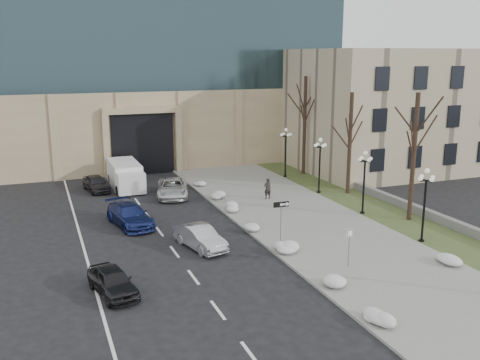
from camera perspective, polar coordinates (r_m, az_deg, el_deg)
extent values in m
plane|color=black|center=(26.35, 12.96, -12.91)|extent=(160.00, 160.00, 0.00)
cube|color=gray|center=(39.24, 5.84, -3.73)|extent=(9.00, 40.00, 0.12)
cube|color=gray|center=(37.49, -0.33, -4.46)|extent=(0.30, 40.00, 0.14)
cube|color=#374723|center=(42.49, 13.69, -2.74)|extent=(4.00, 40.00, 0.10)
cube|color=slate|center=(45.11, 14.37, -1.46)|extent=(0.50, 30.00, 0.70)
cube|color=tan|center=(62.94, -10.34, 6.20)|extent=(40.00, 20.00, 8.00)
cube|color=black|center=(53.95, -10.55, 3.97)|extent=(6.00, 2.50, 6.00)
cube|color=tan|center=(52.16, -10.41, 7.33)|extent=(7.50, 0.60, 0.60)
cube|color=tan|center=(52.06, -14.05, 3.47)|extent=(0.60, 0.60, 6.00)
cube|color=tan|center=(53.34, -6.57, 4.01)|extent=(0.60, 0.60, 6.00)
cube|color=tan|center=(59.57, 15.92, 7.46)|extent=(22.00, 18.00, 12.00)
cube|color=black|center=(48.17, 14.41, 2.08)|extent=(1.40, 0.25, 2.00)
cube|color=black|center=(50.57, 18.12, 2.35)|extent=(1.40, 0.25, 2.00)
cube|color=black|center=(53.17, 21.47, 2.59)|extent=(1.40, 0.25, 2.00)
cube|color=black|center=(47.64, 14.65, 6.21)|extent=(1.40, 0.25, 2.00)
cube|color=black|center=(50.07, 18.40, 6.29)|extent=(1.40, 0.25, 2.00)
cube|color=black|center=(52.69, 21.79, 6.34)|extent=(1.40, 0.25, 2.00)
cube|color=black|center=(47.37, 14.90, 10.42)|extent=(1.40, 0.25, 2.00)
cube|color=black|center=(49.81, 18.70, 10.28)|extent=(1.40, 0.25, 2.00)
cube|color=black|center=(52.44, 22.12, 10.13)|extent=(1.40, 0.25, 2.00)
imported|color=black|center=(27.25, -13.44, -10.47)|extent=(2.39, 4.18, 1.34)
imported|color=#A5A6AD|center=(32.54, -4.25, -6.13)|extent=(2.45, 4.45, 1.39)
imported|color=navy|center=(37.41, -11.66, -3.71)|extent=(3.01, 5.39, 1.48)
imported|color=silver|center=(44.48, -7.21, -0.84)|extent=(3.61, 5.68, 1.46)
imported|color=#2D2C31|center=(47.55, -15.08, -0.34)|extent=(2.24, 4.25, 1.38)
imported|color=black|center=(43.02, 2.96, -0.92)|extent=(0.62, 0.41, 1.68)
cube|color=silver|center=(48.86, -12.23, 0.65)|extent=(2.39, 5.42, 2.17)
cube|color=silver|center=(45.75, -11.56, -0.30)|extent=(2.28, 1.74, 1.73)
cylinder|color=black|center=(45.94, -12.91, -1.08)|extent=(0.27, 0.76, 0.76)
cylinder|color=black|center=(46.28, -10.26, -0.85)|extent=(0.27, 0.76, 0.76)
cylinder|color=black|center=(50.43, -13.70, 0.15)|extent=(0.27, 0.76, 0.76)
cylinder|color=black|center=(50.74, -11.28, 0.35)|extent=(0.27, 0.76, 0.76)
cylinder|color=slate|center=(32.79, 4.37, -4.74)|extent=(0.06, 0.06, 2.73)
cube|color=black|center=(32.42, 4.41, -2.62)|extent=(1.00, 0.09, 0.34)
cube|color=white|center=(32.46, 4.69, -2.60)|extent=(0.47, 0.03, 0.13)
cone|color=white|center=(32.56, 5.11, -2.56)|extent=(0.24, 0.28, 0.27)
cylinder|color=slate|center=(29.95, 11.53, -7.24)|extent=(0.06, 0.06, 2.24)
cube|color=white|center=(29.64, 11.61, -5.58)|extent=(0.49, 0.13, 0.49)
cube|color=black|center=(29.63, 11.65, -5.59)|extent=(0.42, 0.08, 0.43)
cube|color=white|center=(29.62, 11.65, -5.59)|extent=(0.36, 0.07, 0.37)
ellipsoid|color=silver|center=(24.36, 14.42, -14.48)|extent=(1.10, 1.60, 0.36)
ellipsoid|color=silver|center=(27.54, 9.98, -10.88)|extent=(1.10, 1.60, 0.36)
ellipsoid|color=silver|center=(31.81, 4.68, -7.35)|extent=(1.10, 1.60, 0.36)
ellipsoid|color=silver|center=(35.10, 1.78, -5.32)|extent=(1.10, 1.60, 0.36)
ellipsoid|color=silver|center=(39.85, -0.71, -3.04)|extent=(1.10, 1.60, 0.36)
ellipsoid|color=silver|center=(43.54, -2.63, -1.64)|extent=(1.10, 1.60, 0.36)
ellipsoid|color=silver|center=(47.36, -4.22, -0.45)|extent=(1.10, 1.60, 0.36)
ellipsoid|color=silver|center=(32.42, 21.54, -7.87)|extent=(1.10, 1.60, 0.36)
cylinder|color=black|center=(35.44, 18.78, -6.20)|extent=(0.36, 0.36, 0.20)
cylinder|color=black|center=(34.88, 19.01, -3.25)|extent=(0.14, 0.14, 4.00)
cylinder|color=black|center=(34.40, 19.26, -0.05)|extent=(0.10, 0.90, 0.10)
cylinder|color=black|center=(34.40, 19.26, -0.05)|extent=(0.90, 0.10, 0.10)
sphere|color=white|center=(34.27, 19.33, 0.93)|extent=(0.32, 0.32, 0.32)
sphere|color=white|center=(34.65, 19.84, 0.25)|extent=(0.28, 0.28, 0.28)
sphere|color=white|center=(34.08, 18.70, 0.13)|extent=(0.28, 0.28, 0.28)
sphere|color=white|center=(34.70, 18.80, 0.35)|extent=(0.28, 0.28, 0.28)
sphere|color=white|center=(34.03, 19.76, 0.03)|extent=(0.28, 0.28, 0.28)
cylinder|color=black|center=(40.36, 12.91, -3.47)|extent=(0.36, 0.36, 0.20)
cylinder|color=black|center=(39.87, 13.05, -0.85)|extent=(0.14, 0.14, 4.00)
cylinder|color=black|center=(39.44, 13.20, 1.97)|extent=(0.10, 0.90, 0.10)
cylinder|color=black|center=(39.44, 13.20, 1.97)|extent=(0.90, 0.10, 0.10)
sphere|color=white|center=(39.33, 13.25, 2.83)|extent=(0.32, 0.32, 0.32)
sphere|color=white|center=(39.66, 13.75, 2.22)|extent=(0.28, 0.28, 0.28)
sphere|color=white|center=(39.16, 12.67, 2.14)|extent=(0.28, 0.28, 0.28)
sphere|color=white|center=(39.78, 12.85, 2.30)|extent=(0.28, 0.28, 0.28)
sphere|color=white|center=(39.05, 13.58, 2.06)|extent=(0.28, 0.28, 0.28)
cylinder|color=black|center=(45.67, 8.39, -1.33)|extent=(0.36, 0.36, 0.20)
cylinder|color=black|center=(45.24, 8.47, 1.00)|extent=(0.14, 0.14, 4.00)
cylinder|color=black|center=(44.86, 8.56, 3.50)|extent=(0.10, 0.90, 0.10)
cylinder|color=black|center=(44.86, 8.56, 3.50)|extent=(0.90, 0.10, 0.10)
sphere|color=white|center=(44.76, 8.58, 4.26)|extent=(0.32, 0.32, 0.32)
sphere|color=white|center=(45.06, 9.06, 3.72)|extent=(0.28, 0.28, 0.28)
sphere|color=white|center=(44.62, 8.06, 3.66)|extent=(0.28, 0.28, 0.28)
sphere|color=white|center=(45.22, 8.28, 3.78)|extent=(0.28, 0.28, 0.28)
sphere|color=white|center=(44.45, 8.85, 3.60)|extent=(0.28, 0.28, 0.28)
cylinder|color=black|center=(51.26, 4.84, 0.37)|extent=(0.36, 0.36, 0.20)
cylinder|color=black|center=(50.87, 4.88, 2.45)|extent=(0.14, 0.14, 4.00)
cylinder|color=black|center=(50.54, 4.92, 4.68)|extent=(0.10, 0.90, 0.10)
cylinder|color=black|center=(50.54, 4.92, 4.68)|extent=(0.90, 0.10, 0.10)
sphere|color=white|center=(50.45, 4.93, 5.36)|extent=(0.32, 0.32, 0.32)
sphere|color=white|center=(50.71, 5.38, 4.87)|extent=(0.28, 0.28, 0.28)
sphere|color=white|center=(50.32, 4.46, 4.83)|extent=(0.28, 0.28, 0.28)
sphere|color=white|center=(50.91, 4.70, 4.92)|extent=(0.28, 0.28, 0.28)
sphere|color=white|center=(50.11, 5.15, 4.78)|extent=(0.28, 0.28, 0.28)
cylinder|color=black|center=(38.69, 18.01, 2.21)|extent=(0.32, 0.32, 9.00)
cylinder|color=black|center=(45.11, 11.63, 3.75)|extent=(0.32, 0.32, 8.50)
cylinder|color=black|center=(51.86, 6.89, 5.69)|extent=(0.32, 0.32, 9.50)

